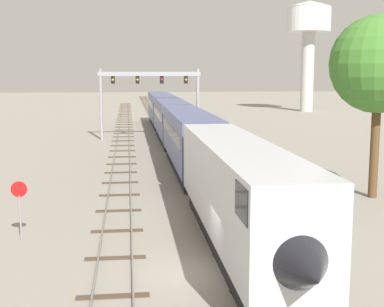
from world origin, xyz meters
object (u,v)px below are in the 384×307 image
water_tower (309,27)px  stop_sign (20,202)px  trackside_tree_left (379,65)px  passenger_train (178,127)px  signal_gantry (150,88)px

water_tower → stop_sign: water_tower is taller
stop_sign → trackside_tree_left: size_ratio=0.25×
passenger_train → signal_gantry: bearing=100.7°
signal_gantry → water_tower: water_tower is taller
trackside_tree_left → stop_sign: bearing=-162.3°
passenger_train → water_tower: water_tower is taller
signal_gantry → stop_sign: size_ratio=4.20×
stop_sign → trackside_tree_left: bearing=17.7°
passenger_train → trackside_tree_left: bearing=-62.3°
passenger_train → water_tower: (31.57, 54.62, 14.37)m
trackside_tree_left → water_tower: bearing=74.4°
signal_gantry → trackside_tree_left: 34.69m
water_tower → stop_sign: (-41.57, -81.44, -15.10)m
passenger_train → signal_gantry: (-2.25, 11.90, 3.50)m
water_tower → trackside_tree_left: (-20.96, -74.85, -8.58)m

